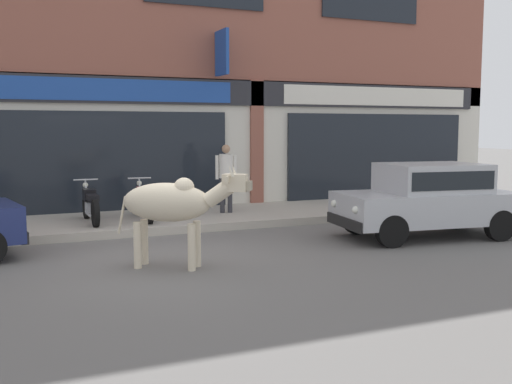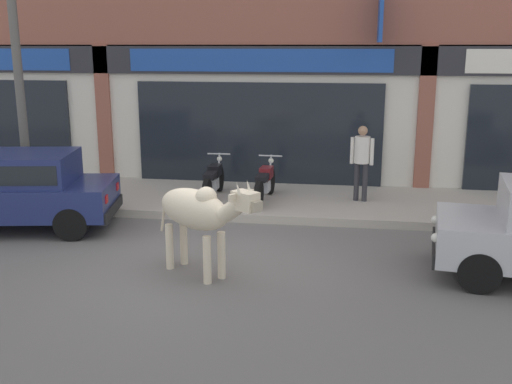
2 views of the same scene
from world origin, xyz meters
The scene contains 8 objects.
ground_plane centered at (0.00, 0.00, 0.00)m, with size 90.00×90.00×0.00m, color #605E5B.
sidewalk centered at (0.00, 3.67, 0.08)m, with size 19.00×2.93×0.17m, color #A8A093.
shop_building centered at (0.00, 5.39, 4.50)m, with size 23.00×1.40×9.43m.
cow centered at (-0.05, -0.57, 1.01)m, with size 1.86×1.44×1.61m.
car_1 centered at (5.26, -0.08, 0.81)m, with size 3.75×2.04×1.46m.
motorcycle_0 centered at (-0.73, 3.43, 0.55)m, with size 0.52×1.81×0.88m.
motorcycle_1 centered at (0.40, 3.37, 0.55)m, with size 0.52×1.81×0.88m.
pedestrian centered at (2.41, 3.65, 1.15)m, with size 0.49×0.32×1.60m.
Camera 1 is at (-2.52, -9.42, 2.16)m, focal length 42.00 mm.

